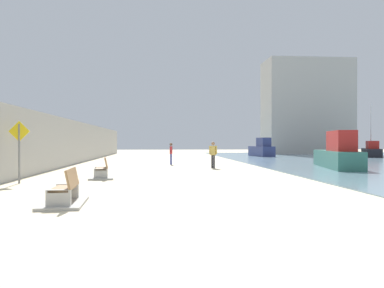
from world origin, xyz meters
The scene contains 11 objects.
ground_plane centered at (0.00, 18.00, 0.00)m, with size 120.00×120.00×0.00m, color beige.
seawall centered at (-7.50, 18.00, 1.65)m, with size 0.80×64.00×3.30m, color #ADAAA3.
bench_near centered at (-3.31, 1.35, 0.23)m, with size 1.24×2.17×0.98m.
bench_far centered at (-3.46, 9.20, 0.23)m, with size 1.36×2.22×0.98m.
person_walking centered at (2.67, 15.81, 1.00)m, with size 0.49×0.29×1.71m.
person_standing centered at (0.08, 20.11, 0.94)m, with size 0.22×0.53×1.62m.
boat_far_left centered at (10.58, 14.92, 0.89)m, with size 2.99×7.51×2.35m.
boat_far_right centered at (11.06, 35.79, 0.84)m, with size 2.14×4.72×2.15m.
boat_outer centered at (22.96, 33.26, 0.71)m, with size 4.20×7.11×6.09m.
pedestrian_sign centered at (-6.48, 7.16, 1.59)m, with size 0.85×0.08×2.56m.
harbor_building centered at (20.29, 46.00, 6.68)m, with size 12.00×6.00×13.35m, color #ADAAA3.
Camera 1 is at (-0.74, -9.58, 1.69)m, focal length 37.18 mm.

